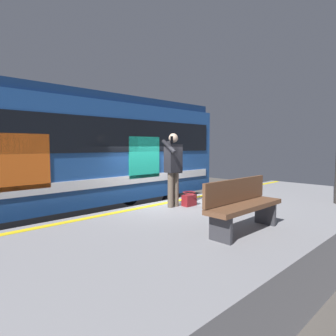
% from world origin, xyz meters
% --- Properties ---
extents(ground_plane, '(25.15, 25.15, 0.00)m').
position_xyz_m(ground_plane, '(0.00, 0.00, 0.00)').
color(ground_plane, '#4C4742').
extents(platform, '(12.23, 4.12, 1.05)m').
position_xyz_m(platform, '(0.00, 2.06, 0.53)').
color(platform, gray).
rests_on(platform, ground).
extents(safety_line, '(11.98, 0.16, 0.01)m').
position_xyz_m(safety_line, '(0.00, 0.30, 1.06)').
color(safety_line, yellow).
rests_on(safety_line, platform).
extents(track_rail_near, '(15.89, 0.08, 0.16)m').
position_xyz_m(track_rail_near, '(0.00, -1.66, 0.08)').
color(track_rail_near, slate).
rests_on(track_rail_near, ground).
extents(track_rail_far, '(15.89, 0.08, 0.16)m').
position_xyz_m(track_rail_far, '(0.00, -3.10, 0.08)').
color(track_rail_far, slate).
rests_on(track_rail_far, ground).
extents(train_carriage, '(9.41, 2.99, 3.77)m').
position_xyz_m(train_carriage, '(1.69, -2.38, 2.42)').
color(train_carriage, '#1E478C').
rests_on(train_carriage, ground).
extents(passenger, '(0.57, 0.55, 1.76)m').
position_xyz_m(passenger, '(0.49, 0.73, 2.09)').
color(passenger, brown).
rests_on(passenger, platform).
extents(handbag, '(0.35, 0.32, 0.34)m').
position_xyz_m(handbag, '(0.13, 0.93, 1.21)').
color(handbag, maroon).
rests_on(handbag, platform).
extents(bench, '(1.77, 0.44, 0.90)m').
position_xyz_m(bench, '(1.04, 2.95, 1.55)').
color(bench, brown).
rests_on(bench, platform).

